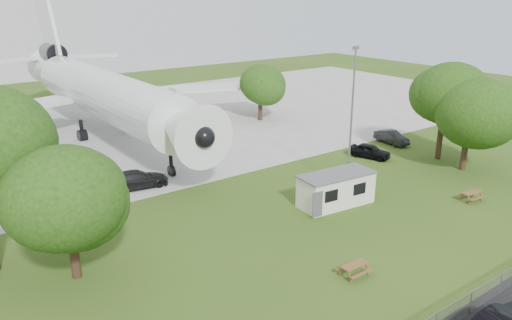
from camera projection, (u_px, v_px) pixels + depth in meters
ground at (328, 248)px, 32.99m from camera, size 160.00×160.00×0.00m
concrete_apron at (114, 128)px, 61.97m from camera, size 120.00×46.00×0.03m
airliner at (100, 91)px, 57.53m from camera, size 46.36×47.73×17.69m
site_cabin at (336, 189)px, 39.38m from camera, size 6.87×3.30×2.62m
picnic_west at (354, 275)px, 29.82m from camera, size 1.81×1.51×0.76m
picnic_east at (471, 201)px, 40.49m from camera, size 1.95×1.68×0.76m
fence at (458, 320)px, 25.74m from camera, size 58.00×0.04×1.30m
lamp_mast at (351, 123)px, 40.41m from camera, size 0.16×0.16×12.00m
tree_west_small at (67, 202)px, 28.11m from camera, size 6.93×6.93×8.32m
tree_east_front at (470, 116)px, 45.89m from camera, size 7.68×7.68×9.11m
tree_east_back at (445, 98)px, 48.72m from camera, size 7.30×7.30×9.87m
tree_far_apron at (260, 88)px, 64.58m from camera, size 6.60×6.60×7.61m
car_ne_hatch at (370, 151)px, 50.77m from camera, size 2.94×4.48×1.42m
car_ne_sedan at (391, 137)px, 55.52m from camera, size 1.94×4.42×1.41m
car_apron_van at (137, 180)px, 42.87m from camera, size 5.60×2.89×1.55m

